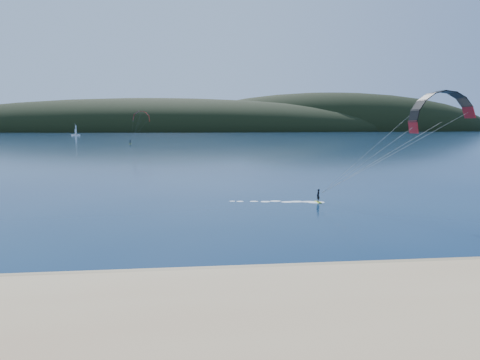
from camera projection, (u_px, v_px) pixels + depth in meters
name	position (u px, v px, depth m)	size (l,w,h in m)	color
ground	(229.00, 305.00, 21.46)	(1800.00, 1800.00, 0.00)	#08203E
wet_sand	(223.00, 273.00, 25.89)	(220.00, 2.50, 0.10)	#886F4F
headland	(193.00, 131.00, 756.54)	(1200.00, 310.00, 140.00)	black
kitesurfer_near	(432.00, 127.00, 44.08)	(24.89, 9.49, 14.71)	#DCEF1C
kitesurfer_far	(141.00, 120.00, 208.23)	(11.14, 8.12, 14.41)	#DCEF1C
sailboat	(76.00, 135.00, 399.07)	(7.97, 5.07, 11.23)	white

